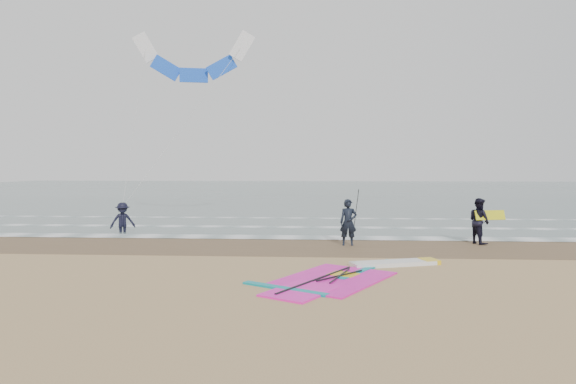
# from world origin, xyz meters

# --- Properties ---
(ground) EXTENTS (120.00, 120.00, 0.00)m
(ground) POSITION_xyz_m (0.00, 0.00, 0.00)
(ground) COLOR tan
(ground) RESTS_ON ground
(sea_water) EXTENTS (120.00, 80.00, 0.02)m
(sea_water) POSITION_xyz_m (0.00, 48.00, 0.01)
(sea_water) COLOR #47605E
(sea_water) RESTS_ON ground
(wet_sand_band) EXTENTS (120.00, 5.00, 0.01)m
(wet_sand_band) POSITION_xyz_m (0.00, 6.00, 0.00)
(wet_sand_band) COLOR brown
(wet_sand_band) RESTS_ON ground
(foam_waterline) EXTENTS (120.00, 9.15, 0.02)m
(foam_waterline) POSITION_xyz_m (0.00, 10.44, 0.03)
(foam_waterline) COLOR white
(foam_waterline) RESTS_ON ground
(windsurf_rig) EXTENTS (5.98, 5.66, 0.14)m
(windsurf_rig) POSITION_xyz_m (0.31, 0.58, 0.04)
(windsurf_rig) COLOR white
(windsurf_rig) RESTS_ON ground
(person_standing) EXTENTS (0.68, 0.45, 1.86)m
(person_standing) POSITION_xyz_m (0.50, 6.22, 0.93)
(person_standing) COLOR black
(person_standing) RESTS_ON ground
(person_walking) EXTENTS (1.02, 1.12, 1.87)m
(person_walking) POSITION_xyz_m (5.85, 7.00, 0.94)
(person_walking) COLOR black
(person_walking) RESTS_ON ground
(person_wading) EXTENTS (1.33, 1.13, 1.79)m
(person_wading) POSITION_xyz_m (-10.01, 9.49, 0.89)
(person_wading) COLOR black
(person_wading) RESTS_ON ground
(held_pole) EXTENTS (0.17, 0.86, 1.82)m
(held_pole) POSITION_xyz_m (0.80, 6.22, 1.36)
(held_pole) COLOR black
(held_pole) RESTS_ON ground
(carried_kiteboard) EXTENTS (1.30, 0.51, 0.39)m
(carried_kiteboard) POSITION_xyz_m (6.25, 6.90, 1.19)
(carried_kiteboard) COLOR yellow
(carried_kiteboard) RESTS_ON ground
(surf_kite) EXTENTS (6.86, 4.88, 9.44)m
(surf_kite) POSITION_xyz_m (-7.66, 14.08, 8.96)
(surf_kite) COLOR white
(surf_kite) RESTS_ON ground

